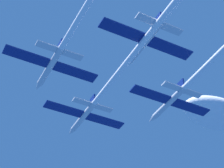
# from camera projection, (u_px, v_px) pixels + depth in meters

# --- Properties ---
(jet_lead) EXTENTS (16.86, 49.04, 2.79)m
(jet_lead) POSITION_uv_depth(u_px,v_px,m) (114.00, 79.00, 77.02)
(jet_lead) COLOR silver
(jet_left_wing) EXTENTS (16.86, 43.29, 2.79)m
(jet_left_wing) POSITION_uv_depth(u_px,v_px,m) (75.00, 25.00, 67.12)
(jet_left_wing) COLOR silver
(jet_right_wing) EXTENTS (16.86, 47.42, 2.79)m
(jet_right_wing) POSITION_uv_depth(u_px,v_px,m) (209.00, 63.00, 73.36)
(jet_right_wing) COLOR silver
(cloud_wispy) EXTENTS (19.52, 10.74, 6.83)m
(cloud_wispy) POSITION_uv_depth(u_px,v_px,m) (216.00, 114.00, 112.04)
(cloud_wispy) COLOR white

